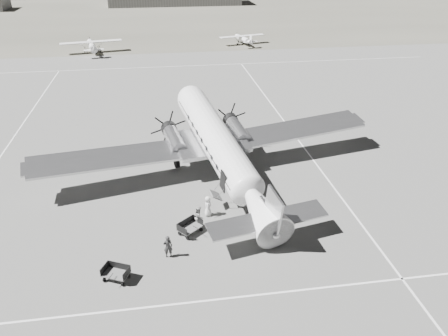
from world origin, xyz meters
TOP-DOWN VIEW (x-y plane):
  - ground at (0.00, 0.00)m, footprint 260.00×260.00m
  - taxi_line_near at (0.00, -14.00)m, footprint 60.00×0.15m
  - taxi_line_right at (12.00, 0.00)m, footprint 0.15×80.00m
  - taxi_line_left at (-18.00, 10.00)m, footprint 0.15×60.00m
  - taxi_line_horizon at (0.00, 40.00)m, footprint 90.00×0.15m
  - grass_infield at (0.00, 95.00)m, footprint 260.00×90.00m
  - dc3_airliner at (2.62, 0.31)m, footprint 35.62×28.15m
  - light_plane_left at (-14.01, 52.06)m, footprint 12.93×11.26m
  - light_plane_right at (15.19, 55.08)m, footprint 11.04×9.72m
  - baggage_cart_near at (-0.69, -7.21)m, footprint 2.16×2.09m
  - baggage_cart_far at (-5.63, -11.34)m, footprint 2.03×1.79m
  - ground_crew at (-2.34, -9.59)m, footprint 0.63×0.44m
  - ramp_agent at (0.04, -6.45)m, footprint 0.74×0.90m
  - passenger at (0.86, -5.10)m, footprint 0.66×0.89m

SIDE VIEW (x-z plane):
  - ground at x=0.00m, z-range 0.00..0.00m
  - grass_infield at x=0.00m, z-range 0.00..0.01m
  - taxi_line_near at x=0.00m, z-range 0.00..0.01m
  - taxi_line_right at x=12.00m, z-range 0.00..0.01m
  - taxi_line_left at x=-18.00m, z-range 0.00..0.01m
  - taxi_line_horizon at x=0.00m, z-range 0.00..0.01m
  - baggage_cart_far at x=-5.63m, z-range 0.00..0.95m
  - baggage_cart_near at x=-0.69m, z-range 0.00..1.00m
  - ground_crew at x=-2.34m, z-range 0.00..1.66m
  - passenger at x=0.86m, z-range 0.00..1.66m
  - ramp_agent at x=0.04m, z-range 0.00..1.71m
  - light_plane_right at x=15.19m, z-range 0.00..1.97m
  - light_plane_left at x=-14.01m, z-range 0.00..2.35m
  - dc3_airliner at x=2.62m, z-range 0.00..6.04m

